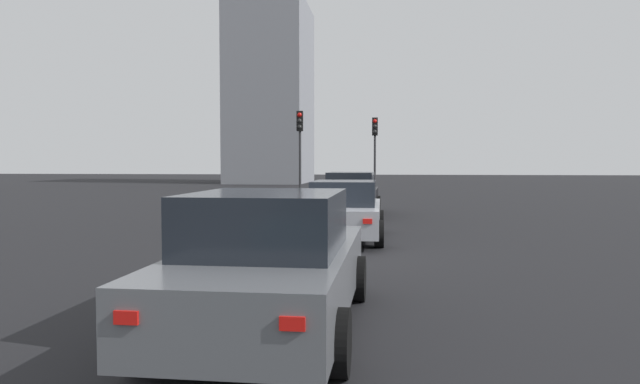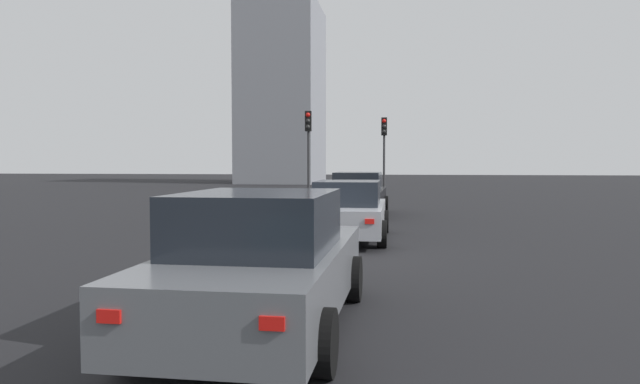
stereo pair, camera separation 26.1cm
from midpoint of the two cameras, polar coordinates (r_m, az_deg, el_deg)
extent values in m
cube|color=black|center=(12.55, 1.85, -6.52)|extent=(160.00, 160.00, 0.20)
cube|color=black|center=(21.47, 4.19, -0.68)|extent=(4.78, 1.94, 0.69)
cube|color=#1E232B|center=(21.20, 4.14, 1.09)|extent=(2.16, 1.67, 0.65)
cylinder|color=black|center=(22.90, 6.81, -1.18)|extent=(0.64, 0.23, 0.64)
cylinder|color=black|center=(23.04, 2.20, -1.14)|extent=(0.64, 0.23, 0.64)
cylinder|color=black|center=(19.97, 6.48, -1.79)|extent=(0.64, 0.23, 0.64)
cylinder|color=black|center=(20.13, 1.20, -1.73)|extent=(0.64, 0.23, 0.64)
cube|color=red|center=(19.04, 5.58, -0.77)|extent=(0.03, 0.20, 0.11)
cube|color=red|center=(19.16, 1.60, -0.73)|extent=(0.03, 0.20, 0.11)
cube|color=#A8AAB2|center=(14.72, 3.39, -2.44)|extent=(4.55, 1.80, 0.64)
cube|color=#1E232B|center=(14.45, 3.33, -0.08)|extent=(2.05, 1.56, 0.60)
cylinder|color=black|center=(16.11, 6.88, -2.93)|extent=(0.64, 0.22, 0.64)
cylinder|color=black|center=(16.23, 0.65, -2.86)|extent=(0.64, 0.22, 0.64)
cylinder|color=black|center=(13.31, 6.73, -4.16)|extent=(0.64, 0.22, 0.64)
cylinder|color=black|center=(13.46, -0.80, -4.07)|extent=(0.64, 0.22, 0.64)
cube|color=red|center=(12.41, 5.54, -2.93)|extent=(0.03, 0.20, 0.11)
cube|color=red|center=(12.52, -0.27, -2.86)|extent=(0.03, 0.20, 0.11)
cube|color=slate|center=(6.90, -4.49, -8.35)|extent=(4.72, 1.90, 0.71)
cube|color=#1E232B|center=(6.57, -4.98, -2.89)|extent=(2.13, 1.65, 0.66)
cylinder|color=black|center=(8.23, 4.23, -8.58)|extent=(0.64, 0.23, 0.64)
cylinder|color=black|center=(8.57, -8.31, -8.14)|extent=(0.64, 0.23, 0.64)
cylinder|color=black|center=(5.42, 1.73, -14.71)|extent=(0.64, 0.23, 0.64)
cylinder|color=black|center=(5.93, -16.82, -13.29)|extent=(0.64, 0.23, 0.64)
cube|color=red|center=(4.48, -3.09, -12.90)|extent=(0.03, 0.20, 0.11)
cube|color=red|center=(4.92, -18.77, -11.61)|extent=(0.03, 0.20, 0.11)
cylinder|color=#2D2D30|center=(29.38, 6.62, 2.35)|extent=(0.11, 0.11, 3.33)
cube|color=black|center=(29.37, 6.64, 6.48)|extent=(0.21, 0.29, 0.90)
sphere|color=red|center=(29.28, 6.63, 7.02)|extent=(0.20, 0.20, 0.20)
sphere|color=black|center=(29.26, 6.63, 6.49)|extent=(0.20, 0.20, 0.20)
sphere|color=black|center=(29.25, 6.62, 5.96)|extent=(0.20, 0.20, 0.20)
cylinder|color=#2D2D30|center=(25.92, -0.86, 2.33)|extent=(0.11, 0.11, 3.36)
cube|color=black|center=(25.93, -0.88, 7.04)|extent=(0.21, 0.29, 0.90)
sphere|color=red|center=(25.84, -0.91, 7.66)|extent=(0.20, 0.20, 0.20)
sphere|color=black|center=(25.82, -0.91, 7.06)|extent=(0.20, 0.20, 0.20)
sphere|color=black|center=(25.80, -0.91, 6.46)|extent=(0.20, 0.20, 0.20)
cube|color=gray|center=(56.73, -3.59, 9.67)|extent=(10.39, 7.14, 17.20)
camera|label=1|loc=(0.13, -89.29, 0.04)|focal=32.26mm
camera|label=2|loc=(0.13, 90.71, -0.04)|focal=32.26mm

